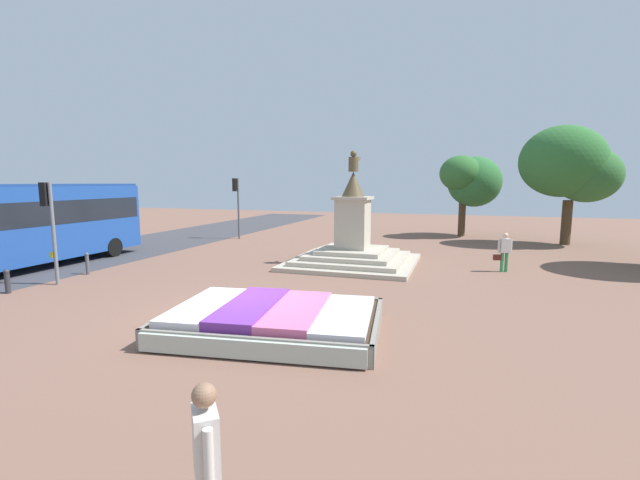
{
  "coord_description": "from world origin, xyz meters",
  "views": [
    {
      "loc": [
        5.54,
        -9.81,
        3.55
      ],
      "look_at": [
        1.04,
        3.76,
        1.61
      ],
      "focal_mm": 24.0,
      "sensor_mm": 36.0,
      "label": 1
    }
  ],
  "objects_px": {
    "pedestrian_with_handbag": "(504,250)",
    "flower_planter": "(272,320)",
    "pedestrian_near_planter": "(207,459)",
    "kerb_bollard_north": "(87,263)",
    "statue_monument": "(353,245)",
    "traffic_light_far_corner": "(237,197)",
    "city_bus": "(27,220)",
    "traffic_light_mid_block": "(49,215)",
    "kerb_bollard_mid_b": "(7,281)"
  },
  "relations": [
    {
      "from": "traffic_light_far_corner",
      "to": "kerb_bollard_mid_b",
      "type": "bearing_deg",
      "value": -91.42
    },
    {
      "from": "flower_planter",
      "to": "city_bus",
      "type": "xyz_separation_m",
      "value": [
        -12.71,
        3.83,
        1.7
      ]
    },
    {
      "from": "statue_monument",
      "to": "kerb_bollard_mid_b",
      "type": "xyz_separation_m",
      "value": [
        -9.31,
        -8.28,
        -0.42
      ]
    },
    {
      "from": "city_bus",
      "to": "kerb_bollard_north",
      "type": "height_order",
      "value": "city_bus"
    },
    {
      "from": "pedestrian_near_planter",
      "to": "kerb_bollard_north",
      "type": "bearing_deg",
      "value": 140.61
    },
    {
      "from": "statue_monument",
      "to": "pedestrian_near_planter",
      "type": "height_order",
      "value": "statue_monument"
    },
    {
      "from": "kerb_bollard_mid_b",
      "to": "kerb_bollard_north",
      "type": "distance_m",
      "value": 3.02
    },
    {
      "from": "pedestrian_near_planter",
      "to": "kerb_bollard_north",
      "type": "relative_size",
      "value": 2.04
    },
    {
      "from": "traffic_light_mid_block",
      "to": "pedestrian_with_handbag",
      "type": "bearing_deg",
      "value": 25.56
    },
    {
      "from": "traffic_light_far_corner",
      "to": "pedestrian_near_planter",
      "type": "relative_size",
      "value": 2.15
    },
    {
      "from": "city_bus",
      "to": "kerb_bollard_mid_b",
      "type": "relative_size",
      "value": 12.75
    },
    {
      "from": "kerb_bollard_mid_b",
      "to": "statue_monument",
      "type": "bearing_deg",
      "value": 41.65
    },
    {
      "from": "traffic_light_mid_block",
      "to": "kerb_bollard_north",
      "type": "distance_m",
      "value": 2.57
    },
    {
      "from": "kerb_bollard_mid_b",
      "to": "traffic_light_far_corner",
      "type": "bearing_deg",
      "value": 88.58
    },
    {
      "from": "traffic_light_mid_block",
      "to": "traffic_light_far_corner",
      "type": "distance_m",
      "value": 12.85
    },
    {
      "from": "kerb_bollard_mid_b",
      "to": "kerb_bollard_north",
      "type": "xyz_separation_m",
      "value": [
        0.09,
        3.02,
        0.03
      ]
    },
    {
      "from": "statue_monument",
      "to": "traffic_light_mid_block",
      "type": "distance_m",
      "value": 11.43
    },
    {
      "from": "city_bus",
      "to": "pedestrian_near_planter",
      "type": "distance_m",
      "value": 17.67
    },
    {
      "from": "statue_monument",
      "to": "traffic_light_mid_block",
      "type": "bearing_deg",
      "value": -142.53
    },
    {
      "from": "pedestrian_near_planter",
      "to": "kerb_bollard_mid_b",
      "type": "xyz_separation_m",
      "value": [
        -11.6,
        6.43,
        -0.6
      ]
    },
    {
      "from": "traffic_light_mid_block",
      "to": "pedestrian_near_planter",
      "type": "xyz_separation_m",
      "value": [
        11.27,
        -7.83,
        -1.42
      ]
    },
    {
      "from": "traffic_light_mid_block",
      "to": "city_bus",
      "type": "height_order",
      "value": "traffic_light_mid_block"
    },
    {
      "from": "statue_monument",
      "to": "kerb_bollard_north",
      "type": "xyz_separation_m",
      "value": [
        -9.22,
        -5.26,
        -0.39
      ]
    },
    {
      "from": "pedestrian_with_handbag",
      "to": "pedestrian_near_planter",
      "type": "xyz_separation_m",
      "value": [
        -3.81,
        -15.04,
        0.15
      ]
    },
    {
      "from": "flower_planter",
      "to": "pedestrian_with_handbag",
      "type": "height_order",
      "value": "pedestrian_with_handbag"
    },
    {
      "from": "pedestrian_with_handbag",
      "to": "flower_planter",
      "type": "bearing_deg",
      "value": -122.49
    },
    {
      "from": "flower_planter",
      "to": "pedestrian_near_planter",
      "type": "xyz_separation_m",
      "value": [
        2.05,
        -5.84,
        0.73
      ]
    },
    {
      "from": "flower_planter",
      "to": "pedestrian_near_planter",
      "type": "distance_m",
      "value": 6.24
    },
    {
      "from": "city_bus",
      "to": "pedestrian_near_planter",
      "type": "xyz_separation_m",
      "value": [
        14.76,
        -9.67,
        -0.97
      ]
    },
    {
      "from": "city_bus",
      "to": "pedestrian_near_planter",
      "type": "height_order",
      "value": "city_bus"
    },
    {
      "from": "pedestrian_near_planter",
      "to": "kerb_bollard_mid_b",
      "type": "distance_m",
      "value": 13.28
    },
    {
      "from": "statue_monument",
      "to": "pedestrian_near_planter",
      "type": "xyz_separation_m",
      "value": [
        2.29,
        -14.72,
        0.18
      ]
    },
    {
      "from": "pedestrian_with_handbag",
      "to": "pedestrian_near_planter",
      "type": "distance_m",
      "value": 15.52
    },
    {
      "from": "pedestrian_near_planter",
      "to": "statue_monument",
      "type": "bearing_deg",
      "value": 98.85
    },
    {
      "from": "kerb_bollard_north",
      "to": "pedestrian_with_handbag",
      "type": "bearing_deg",
      "value": 20.06
    },
    {
      "from": "city_bus",
      "to": "pedestrian_with_handbag",
      "type": "bearing_deg",
      "value": 16.14
    },
    {
      "from": "traffic_light_far_corner",
      "to": "kerb_bollard_mid_b",
      "type": "xyz_separation_m",
      "value": [
        -0.35,
        -14.25,
        -2.22
      ]
    },
    {
      "from": "flower_planter",
      "to": "traffic_light_far_corner",
      "type": "xyz_separation_m",
      "value": [
        -9.2,
        14.84,
        2.35
      ]
    },
    {
      "from": "pedestrian_near_planter",
      "to": "kerb_bollard_north",
      "type": "xyz_separation_m",
      "value": [
        -11.51,
        9.45,
        -0.57
      ]
    },
    {
      "from": "traffic_light_mid_block",
      "to": "city_bus",
      "type": "xyz_separation_m",
      "value": [
        -3.49,
        1.84,
        -0.45
      ]
    },
    {
      "from": "pedestrian_with_handbag",
      "to": "traffic_light_far_corner",
      "type": "bearing_deg",
      "value": 159.47
    },
    {
      "from": "flower_planter",
      "to": "traffic_light_mid_block",
      "type": "relative_size",
      "value": 1.53
    },
    {
      "from": "statue_monument",
      "to": "pedestrian_near_planter",
      "type": "distance_m",
      "value": 14.89
    },
    {
      "from": "kerb_bollard_mid_b",
      "to": "kerb_bollard_north",
      "type": "height_order",
      "value": "kerb_bollard_north"
    },
    {
      "from": "traffic_light_far_corner",
      "to": "kerb_bollard_north",
      "type": "bearing_deg",
      "value": -91.32
    },
    {
      "from": "traffic_light_far_corner",
      "to": "kerb_bollard_mid_b",
      "type": "distance_m",
      "value": 14.43
    },
    {
      "from": "flower_planter",
      "to": "traffic_light_far_corner",
      "type": "height_order",
      "value": "traffic_light_far_corner"
    },
    {
      "from": "statue_monument",
      "to": "pedestrian_with_handbag",
      "type": "height_order",
      "value": "statue_monument"
    },
    {
      "from": "traffic_light_far_corner",
      "to": "city_bus",
      "type": "bearing_deg",
      "value": -107.67
    },
    {
      "from": "pedestrian_near_planter",
      "to": "kerb_bollard_north",
      "type": "height_order",
      "value": "pedestrian_near_planter"
    }
  ]
}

